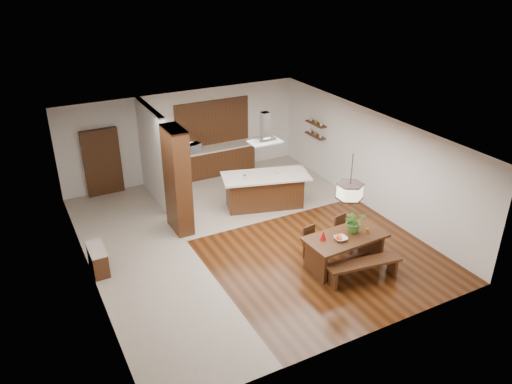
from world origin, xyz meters
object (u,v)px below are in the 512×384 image
hallway_console (98,260)px  fruit_bowl (341,238)px  kitchen_island (265,190)px  dining_bench (363,271)px  pendant_lantern (351,181)px  range_hood (265,127)px  island_cup (279,171)px  foliage_plant (354,221)px  dining_chair_right (345,233)px  dining_table (345,244)px  microwave (193,148)px  dining_chair_left (313,244)px

hallway_console → fruit_bowl: fruit_bowl is taller
kitchen_island → dining_bench: bearing=-70.9°
pendant_lantern → fruit_bowl: pendant_lantern is taller
range_hood → island_cup: bearing=-12.6°
hallway_console → range_hood: 5.62m
hallway_console → range_hood: bearing=12.2°
dining_bench → range_hood: size_ratio=1.98×
dining_bench → foliage_plant: size_ratio=3.14×
dining_chair_right → hallway_console: bearing=149.4°
kitchen_island → hallway_console: bearing=-152.0°
dining_chair_right → fruit_bowl: size_ratio=2.96×
dining_bench → fruit_bowl: (-0.24, 0.62, 0.60)m
kitchen_island → range_hood: 1.93m
dining_table → fruit_bowl: size_ratio=6.59×
range_hood → dining_chair_right: bearing=-77.1°
pendant_lantern → foliage_plant: (0.28, 0.08, -1.15)m
hallway_console → pendant_lantern: pendant_lantern is taller
foliage_plant → dining_chair_right: bearing=71.5°
dining_chair_right → microwave: (-1.77, 5.88, 0.64)m
island_cup → dining_bench: bearing=-92.5°
range_hood → kitchen_island: bearing=-90.0°
foliage_plant → microwave: bearing=103.9°
dining_table → foliage_plant: size_ratio=3.51×
hallway_console → foliage_plant: foliage_plant is taller
range_hood → dining_bench: bearing=-86.7°
pendant_lantern → range_hood: bearing=93.4°
pendant_lantern → foliage_plant: bearing=15.1°
dining_chair_right → range_hood: range_hood is taller
dining_table → pendant_lantern: (0.00, 0.00, 1.65)m
foliage_plant → kitchen_island: bearing=98.1°
range_hood → island_cup: size_ratio=6.87×
pendant_lantern → fruit_bowl: 1.41m
dining_table → island_cup: bearing=86.5°
kitchen_island → island_cup: island_cup is taller
fruit_bowl → kitchen_island: 3.69m
fruit_bowl → range_hood: 4.02m
dining_table → dining_bench: dining_table is taller
dining_table → pendant_lantern: bearing=90.0°
pendant_lantern → range_hood: (-0.22, 3.60, 0.22)m
range_hood → dining_chair_left: bearing=-95.6°
hallway_console → dining_bench: size_ratio=0.49×
dining_table → dining_bench: (0.03, -0.71, -0.35)m
dining_table → dining_bench: size_ratio=1.12×
dining_chair_left → range_hood: bearing=75.9°
hallway_console → microwave: 5.70m
pendant_lantern → fruit_bowl: size_ratio=4.33×
hallway_console → fruit_bowl: bearing=-27.0°
dining_bench → island_cup: size_ratio=13.62×
kitchen_island → microwave: bearing=126.3°
dining_bench → dining_chair_right: 1.41m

